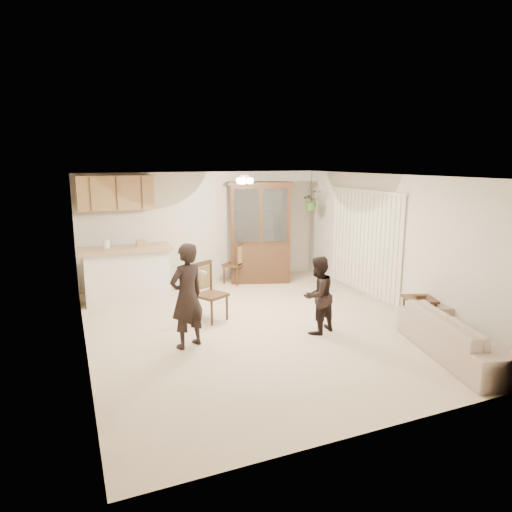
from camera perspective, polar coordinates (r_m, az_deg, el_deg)
name	(u,v)px	position (r m, az deg, el deg)	size (l,w,h in m)	color
floor	(260,326)	(7.79, 0.48, -8.80)	(6.50, 6.50, 0.00)	beige
ceiling	(260,176)	(7.29, 0.52, 9.91)	(5.50, 6.50, 0.02)	white
wall_back	(204,228)	(10.46, -6.56, 3.55)	(5.50, 0.02, 2.50)	beige
wall_front	(390,315)	(4.73, 16.36, -7.09)	(5.50, 0.02, 2.50)	beige
wall_left	(80,269)	(6.86, -21.11, -1.56)	(0.02, 6.50, 2.50)	beige
wall_right	(396,243)	(8.88, 17.05, 1.62)	(0.02, 6.50, 2.50)	beige
breakfast_bar	(127,276)	(9.38, -15.80, -2.47)	(1.60, 0.55, 1.00)	white
bar_top	(126,249)	(9.26, -15.99, 0.83)	(1.75, 0.70, 0.08)	tan
upper_cabinets	(116,193)	(9.84, -17.15, 7.56)	(1.50, 0.34, 0.70)	olive
vertical_blinds	(364,243)	(9.57, 13.38, 1.62)	(0.06, 2.30, 2.10)	white
ceiling_fixture	(244,180)	(8.48, -1.47, 9.51)	(0.36, 0.36, 0.20)	#F6E4B9
hanging_plant	(311,201)	(10.51, 6.92, 6.87)	(0.43, 0.37, 0.48)	#2B5923
plant_cord	(312,186)	(10.48, 6.96, 8.64)	(0.01, 0.01, 0.65)	black
sofa	(461,333)	(7.13, 24.27, -8.74)	(1.87, 0.73, 0.73)	beige
adult	(187,289)	(6.79, -8.65, -4.08)	(0.66, 0.43, 1.80)	black
child	(318,293)	(7.39, 7.73, -4.55)	(0.66, 0.51, 1.35)	black
china_hutch	(260,233)	(10.38, 0.51, 2.87)	(1.55, 0.99, 2.28)	#331C12
side_table	(419,312)	(8.10, 19.69, -6.65)	(0.61, 0.61, 0.58)	#331C12
chair_bar	(212,304)	(8.03, -5.58, -6.02)	(0.62, 0.62, 1.03)	#331C12
chair_hutch_left	(145,279)	(10.05, -13.74, -2.83)	(0.54, 0.54, 0.91)	#331C12
chair_hutch_right	(235,271)	(10.38, -2.64, -1.93)	(0.61, 0.61, 0.98)	#331C12
controller_adult	(202,272)	(6.42, -6.72, -2.03)	(0.04, 0.14, 0.04)	silver
controller_child	(333,290)	(7.19, 9.59, -4.25)	(0.03, 0.11, 0.03)	silver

